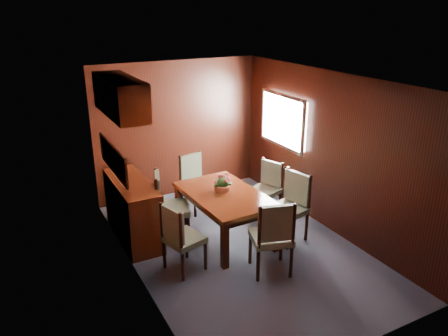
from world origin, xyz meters
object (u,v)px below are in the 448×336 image
chair_head (273,234)px  flower_centerpiece (222,182)px  chair_left_near (179,235)px  chair_right_near (291,202)px  dining_table (225,199)px  sideboard (133,210)px

chair_head → flower_centerpiece: size_ratio=3.96×
chair_left_near → chair_right_near: bearing=76.6°
dining_table → flower_centerpiece: size_ratio=6.00×
chair_left_near → chair_right_near: chair_right_near is taller
chair_head → flower_centerpiece: 1.28m
chair_right_near → sideboard: bearing=50.2°
chair_right_near → chair_head: bearing=119.2°
sideboard → chair_left_near: chair_left_near is taller
chair_right_near → flower_centerpiece: 1.05m
sideboard → chair_left_near: 1.18m
chair_head → sideboard: bearing=143.2°
sideboard → flower_centerpiece: bearing=-22.3°
chair_head → chair_left_near: bearing=166.2°
chair_right_near → flower_centerpiece: chair_right_near is taller
chair_head → flower_centerpiece: (-0.06, 1.25, 0.27)m
chair_right_near → chair_head: chair_head is taller
sideboard → chair_right_near: chair_right_near is taller
dining_table → flower_centerpiece: 0.26m
chair_left_near → chair_head: chair_head is taller
chair_left_near → chair_head: (1.02, -0.60, 0.05)m
chair_left_near → chair_head: bearing=43.9°
dining_table → flower_centerpiece: (0.03, 0.13, 0.23)m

